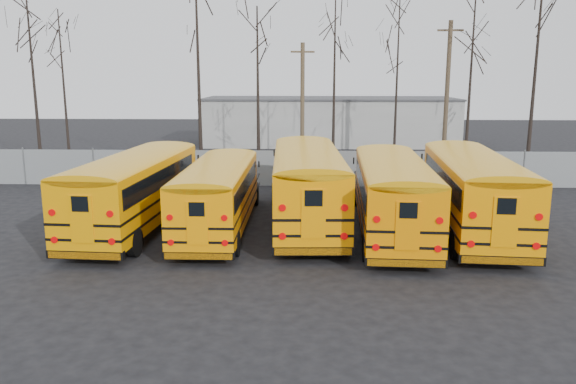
{
  "coord_description": "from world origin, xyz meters",
  "views": [
    {
      "loc": [
        0.03,
        -18.92,
        6.13
      ],
      "look_at": [
        -0.7,
        2.69,
        1.6
      ],
      "focal_mm": 35.0,
      "sensor_mm": 36.0,
      "label": 1
    }
  ],
  "objects_px": {
    "utility_pole_left": "(302,109)",
    "bus_d": "(392,189)",
    "bus_a": "(137,184)",
    "bus_b": "(219,190)",
    "bus_e": "(472,185)",
    "utility_pole_right": "(447,92)",
    "bus_c": "(307,179)"
  },
  "relations": [
    {
      "from": "bus_a",
      "to": "bus_b",
      "type": "bearing_deg",
      "value": -0.53
    },
    {
      "from": "bus_c",
      "to": "bus_d",
      "type": "relative_size",
      "value": 1.06
    },
    {
      "from": "bus_b",
      "to": "utility_pole_right",
      "type": "bearing_deg",
      "value": 52.94
    },
    {
      "from": "bus_b",
      "to": "utility_pole_right",
      "type": "xyz_separation_m",
      "value": [
        12.9,
        17.1,
        3.29
      ]
    },
    {
      "from": "bus_b",
      "to": "utility_pole_left",
      "type": "distance_m",
      "value": 12.9
    },
    {
      "from": "bus_c",
      "to": "utility_pole_right",
      "type": "xyz_separation_m",
      "value": [
        9.41,
        16.01,
        3.04
      ]
    },
    {
      "from": "utility_pole_right",
      "to": "bus_d",
      "type": "bearing_deg",
      "value": -108.93
    },
    {
      "from": "utility_pole_left",
      "to": "bus_d",
      "type": "bearing_deg",
      "value": -83.63
    },
    {
      "from": "bus_c",
      "to": "bus_d",
      "type": "height_order",
      "value": "bus_c"
    },
    {
      "from": "bus_a",
      "to": "bus_e",
      "type": "bearing_deg",
      "value": 3.72
    },
    {
      "from": "bus_d",
      "to": "utility_pole_left",
      "type": "relative_size",
      "value": 1.39
    },
    {
      "from": "bus_a",
      "to": "bus_c",
      "type": "distance_m",
      "value": 6.87
    },
    {
      "from": "utility_pole_right",
      "to": "bus_a",
      "type": "bearing_deg",
      "value": -133.39
    },
    {
      "from": "bus_a",
      "to": "bus_e",
      "type": "relative_size",
      "value": 0.97
    },
    {
      "from": "bus_a",
      "to": "utility_pole_left",
      "type": "bearing_deg",
      "value": 65.15
    },
    {
      "from": "bus_a",
      "to": "utility_pole_left",
      "type": "xyz_separation_m",
      "value": [
        6.52,
        12.02,
        2.28
      ]
    },
    {
      "from": "bus_b",
      "to": "bus_e",
      "type": "bearing_deg",
      "value": 1.48
    },
    {
      "from": "bus_b",
      "to": "bus_a",
      "type": "bearing_deg",
      "value": 175.81
    },
    {
      "from": "bus_a",
      "to": "utility_pole_right",
      "type": "distance_m",
      "value": 23.61
    },
    {
      "from": "bus_c",
      "to": "bus_d",
      "type": "xyz_separation_m",
      "value": [
        3.29,
        -1.3,
        -0.12
      ]
    },
    {
      "from": "utility_pole_left",
      "to": "utility_pole_right",
      "type": "xyz_separation_m",
      "value": [
        9.71,
        4.84,
        0.86
      ]
    },
    {
      "from": "bus_a",
      "to": "bus_b",
      "type": "xyz_separation_m",
      "value": [
        3.33,
        -0.24,
        -0.16
      ]
    },
    {
      "from": "bus_c",
      "to": "bus_e",
      "type": "bearing_deg",
      "value": -9.51
    },
    {
      "from": "utility_pole_right",
      "to": "bus_c",
      "type": "bearing_deg",
      "value": -119.92
    },
    {
      "from": "bus_a",
      "to": "bus_d",
      "type": "bearing_deg",
      "value": 1.03
    },
    {
      "from": "bus_d",
      "to": "bus_e",
      "type": "relative_size",
      "value": 0.96
    },
    {
      "from": "bus_a",
      "to": "utility_pole_right",
      "type": "xyz_separation_m",
      "value": [
        16.23,
        16.86,
        3.13
      ]
    },
    {
      "from": "bus_c",
      "to": "utility_pole_left",
      "type": "height_order",
      "value": "utility_pole_left"
    },
    {
      "from": "bus_b",
      "to": "bus_c",
      "type": "relative_size",
      "value": 0.86
    },
    {
      "from": "bus_b",
      "to": "bus_d",
      "type": "bearing_deg",
      "value": -1.86
    },
    {
      "from": "bus_b",
      "to": "bus_d",
      "type": "xyz_separation_m",
      "value": [
        6.78,
        -0.22,
        0.13
      ]
    },
    {
      "from": "bus_b",
      "to": "bus_e",
      "type": "height_order",
      "value": "bus_e"
    }
  ]
}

